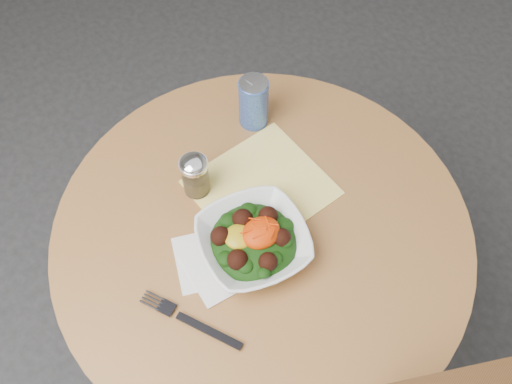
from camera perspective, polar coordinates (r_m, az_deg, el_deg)
ground at (r=1.91m, az=0.42°, el=-14.39°), size 6.00×6.00×0.00m
table at (r=1.40m, az=0.56°, el=-7.53°), size 0.90×0.90×0.75m
cloth_napkin at (r=1.27m, az=0.53°, el=0.47°), size 0.29×0.26×0.00m
paper_napkins at (r=1.18m, az=-4.16°, el=-7.08°), size 0.17×0.19×0.00m
salad_bowl at (r=1.17m, az=-0.26°, el=-4.92°), size 0.26×0.26×0.08m
fork at (r=1.14m, az=-6.86°, el=-12.52°), size 0.12×0.21×0.00m
spice_shaker at (r=1.23m, az=-6.11°, el=1.67°), size 0.06×0.06×0.11m
beverage_can at (r=1.33m, az=-0.24°, el=8.97°), size 0.07×0.07×0.13m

